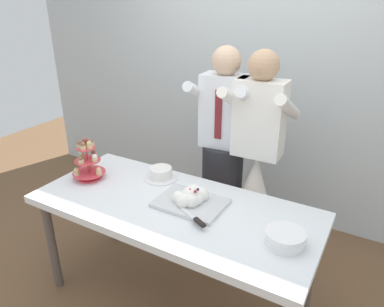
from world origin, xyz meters
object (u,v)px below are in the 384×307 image
object	(u,v)px
dessert_table	(174,214)
round_cake	(161,174)
person_bride	(253,195)
plate_stack	(285,238)
cupcake_stand	(88,161)
person_groom	(223,166)
main_cake_tray	(191,199)

from	to	relation	value
dessert_table	round_cake	world-z (taller)	round_cake
person_bride	plate_stack	bearing A→B (deg)	-59.04
cupcake_stand	round_cake	world-z (taller)	cupcake_stand
cupcake_stand	person_groom	world-z (taller)	person_groom
plate_stack	person_bride	xyz separation A→B (m)	(-0.43, 0.72, -0.23)
cupcake_stand	main_cake_tray	distance (m)	0.81
dessert_table	round_cake	size ratio (longest dim) A/B	7.50
plate_stack	person_bride	distance (m)	0.87
cupcake_stand	person_groom	bearing A→B (deg)	44.98
cupcake_stand	person_bride	distance (m)	1.24
person_groom	cupcake_stand	bearing A→B (deg)	-135.02
plate_stack	person_groom	bearing A→B (deg)	133.19
person_groom	dessert_table	bearing A→B (deg)	-90.33
person_groom	person_bride	distance (m)	0.33
dessert_table	person_bride	world-z (taller)	person_bride
dessert_table	person_bride	bearing A→B (deg)	67.11
dessert_table	plate_stack	xyz separation A→B (m)	(0.72, -0.04, 0.11)
dessert_table	main_cake_tray	distance (m)	0.16
dessert_table	plate_stack	size ratio (longest dim) A/B	8.42
dessert_table	round_cake	xyz separation A→B (m)	(-0.27, 0.25, 0.11)
cupcake_stand	plate_stack	world-z (taller)	cupcake_stand
main_cake_tray	person_bride	xyz separation A→B (m)	(0.19, 0.62, -0.23)
person_groom	main_cake_tray	bearing A→B (deg)	-82.06
dessert_table	person_groom	distance (m)	0.72
main_cake_tray	person_groom	size ratio (longest dim) A/B	0.25
dessert_table	plate_stack	bearing A→B (deg)	-3.42
plate_stack	cupcake_stand	bearing A→B (deg)	178.19
main_cake_tray	dessert_table	bearing A→B (deg)	-152.03
cupcake_stand	main_cake_tray	world-z (taller)	cupcake_stand
main_cake_tray	plate_stack	world-z (taller)	main_cake_tray
cupcake_stand	round_cake	xyz separation A→B (m)	(0.44, 0.25, -0.10)
dessert_table	person_bride	xyz separation A→B (m)	(0.28, 0.67, -0.12)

